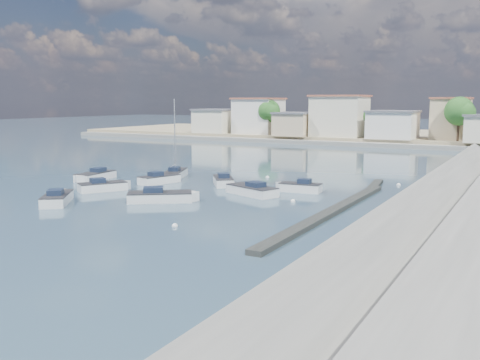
# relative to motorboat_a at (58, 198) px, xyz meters

# --- Properties ---
(ground) EXTENTS (400.00, 400.00, 0.00)m
(ground) POSITION_rel_motorboat_a_xyz_m (14.81, 37.03, -0.38)
(ground) COLOR #27404E
(ground) RESTS_ON ground
(breakwater) EXTENTS (2.00, 31.02, 0.35)m
(breakwater) POSITION_rel_motorboat_a_xyz_m (21.71, 9.71, -0.21)
(breakwater) COLOR black
(breakwater) RESTS_ON ground
(far_shore_land) EXTENTS (160.00, 40.00, 1.40)m
(far_shore_land) POSITION_rel_motorboat_a_xyz_m (14.81, 89.03, 0.32)
(far_shore_land) COLOR gray
(far_shore_land) RESTS_ON ground
(far_shore_quay) EXTENTS (160.00, 2.50, 0.80)m
(far_shore_quay) POSITION_rel_motorboat_a_xyz_m (14.81, 68.03, 0.02)
(far_shore_quay) COLOR slate
(far_shore_quay) RESTS_ON ground
(far_town) EXTENTS (113.01, 12.80, 8.35)m
(far_town) POSITION_rel_motorboat_a_xyz_m (25.52, 73.95, 4.56)
(far_town) COLOR beige
(far_town) RESTS_ON far_shore_land
(shore_trees) EXTENTS (74.56, 38.32, 7.92)m
(shore_trees) POSITION_rel_motorboat_a_xyz_m (23.15, 65.14, 5.84)
(shore_trees) COLOR #38281E
(shore_trees) RESTS_ON ground
(motorboat_a) EXTENTS (4.44, 5.04, 1.48)m
(motorboat_a) POSITION_rel_motorboat_a_xyz_m (0.00, 0.00, 0.00)
(motorboat_a) COLOR white
(motorboat_a) RESTS_ON ground
(motorboat_b) EXTENTS (3.87, 4.73, 1.48)m
(motorboat_b) POSITION_rel_motorboat_a_xyz_m (-0.83, 6.60, -0.00)
(motorboat_b) COLOR white
(motorboat_b) RESTS_ON ground
(motorboat_c) EXTENTS (5.81, 3.76, 1.48)m
(motorboat_c) POSITION_rel_motorboat_a_xyz_m (12.33, 11.53, 0.00)
(motorboat_c) COLOR white
(motorboat_c) RESTS_ON ground
(motorboat_d) EXTENTS (4.49, 2.04, 1.48)m
(motorboat_d) POSITION_rel_motorboat_a_xyz_m (15.61, 15.12, -0.00)
(motorboat_d) COLOR white
(motorboat_d) RESTS_ON ground
(motorboat_e) EXTENTS (2.87, 5.02, 1.48)m
(motorboat_e) POSITION_rel_motorboat_a_xyz_m (0.89, 13.14, -0.00)
(motorboat_e) COLOR white
(motorboat_e) RESTS_ON ground
(motorboat_f) EXTENTS (3.99, 4.52, 1.48)m
(motorboat_f) POSITION_rel_motorboat_a_xyz_m (7.15, 15.34, -0.00)
(motorboat_f) COLOR white
(motorboat_f) RESTS_ON ground
(motorboat_g) EXTENTS (2.38, 5.66, 1.48)m
(motorboat_g) POSITION_rel_motorboat_a_xyz_m (-6.82, 11.28, 0.00)
(motorboat_g) COLOR white
(motorboat_g) RESTS_ON ground
(motorboat_h) EXTENTS (5.67, 4.90, 1.48)m
(motorboat_h) POSITION_rel_motorboat_a_xyz_m (7.45, 4.85, -0.00)
(motorboat_h) COLOR white
(motorboat_h) RESTS_ON ground
(sailboat) EXTENTS (3.77, 5.76, 9.00)m
(sailboat) POSITION_rel_motorboat_a_xyz_m (-0.28, 17.42, 0.04)
(sailboat) COLOR white
(sailboat) RESTS_ON ground
(mooring_buoys) EXTENTS (19.21, 26.67, 0.41)m
(mooring_buoys) POSITION_rel_motorboat_a_xyz_m (19.64, 11.07, -0.33)
(mooring_buoys) COLOR white
(mooring_buoys) RESTS_ON ground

